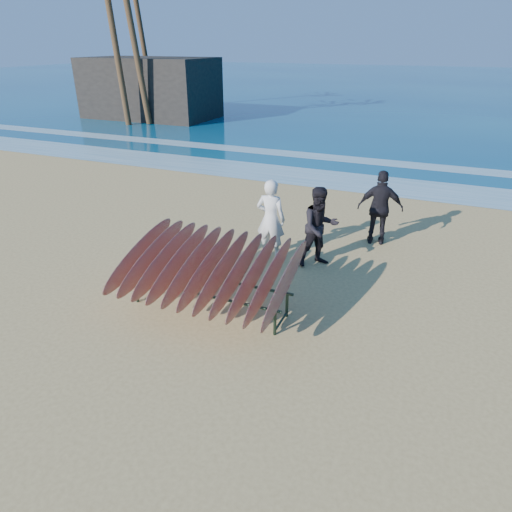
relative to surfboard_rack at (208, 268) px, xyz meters
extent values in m
plane|color=tan|center=(0.66, -0.05, -0.91)|extent=(120.00, 120.00, 0.00)
plane|color=navy|center=(0.66, 54.95, -0.90)|extent=(160.00, 160.00, 0.00)
plane|color=white|center=(0.66, 9.95, -0.90)|extent=(160.00, 160.00, 0.00)
plane|color=white|center=(0.66, 13.45, -0.90)|extent=(160.00, 160.00, 0.00)
cylinder|color=#1C2D21|center=(-1.48, -0.34, -0.66)|extent=(0.06, 0.06, 0.50)
cylinder|color=#1C2D21|center=(1.48, -0.31, -0.66)|extent=(0.06, 0.06, 0.50)
cylinder|color=#1C2D21|center=(-1.48, 0.31, -0.66)|extent=(0.06, 0.06, 0.50)
cylinder|color=#1C2D21|center=(1.48, 0.34, -0.66)|extent=(0.06, 0.06, 0.50)
cylinder|color=#1C2D21|center=(0.00, -0.32, -0.41)|extent=(3.20, 0.08, 0.06)
cylinder|color=#1C2D21|center=(0.00, 0.32, -0.41)|extent=(3.20, 0.08, 0.06)
cylinder|color=#1C2D21|center=(-1.48, -0.01, -0.83)|extent=(0.05, 0.65, 0.04)
cylinder|color=#1C2D21|center=(1.48, 0.01, -0.83)|extent=(0.05, 0.65, 0.04)
ellipsoid|color=#5E060D|center=(-1.55, -0.01, 0.02)|extent=(0.08, 2.50, 1.11)
ellipsoid|color=#5E060D|center=(-1.24, -0.01, 0.02)|extent=(0.08, 2.50, 1.11)
ellipsoid|color=#5E060D|center=(-0.93, -0.01, 0.02)|extent=(0.08, 2.50, 1.11)
ellipsoid|color=#5E060D|center=(-0.62, 0.00, 0.02)|extent=(0.08, 2.50, 1.11)
ellipsoid|color=#5E060D|center=(-0.31, 0.00, 0.02)|extent=(0.08, 2.50, 1.11)
ellipsoid|color=#5E060D|center=(0.00, 0.00, 0.02)|extent=(0.08, 2.50, 1.11)
ellipsoid|color=#5E060D|center=(0.31, 0.00, 0.02)|extent=(0.08, 2.50, 1.11)
ellipsoid|color=#5E060D|center=(0.62, 0.00, 0.02)|extent=(0.08, 2.50, 1.11)
ellipsoid|color=#5E060D|center=(0.93, 0.01, 0.02)|extent=(0.08, 2.50, 1.11)
ellipsoid|color=#5E060D|center=(1.24, 0.01, 0.02)|extent=(0.08, 2.50, 1.11)
ellipsoid|color=#5E060D|center=(1.55, 0.01, 0.02)|extent=(0.08, 2.50, 1.11)
imported|color=silver|center=(0.20, 2.72, 0.06)|extent=(0.72, 0.48, 1.93)
imported|color=black|center=(1.39, 2.75, 0.03)|extent=(1.15, 1.13, 1.88)
imported|color=black|center=(2.45, 4.56, 0.05)|extent=(1.18, 0.63, 1.92)
cube|color=#2D2823|center=(-15.39, 20.34, 0.99)|extent=(8.52, 4.74, 3.79)
cylinder|color=brown|center=(-13.94, 17.11, 4.04)|extent=(0.36, 1.82, 9.83)
cylinder|color=brown|center=(-14.97, 16.75, 3.48)|extent=(0.36, 1.06, 8.76)
cylinder|color=brown|center=(-17.76, 23.31, 3.55)|extent=(0.36, 1.55, 8.87)
camera|label=1|loc=(3.84, -6.71, 3.88)|focal=32.00mm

